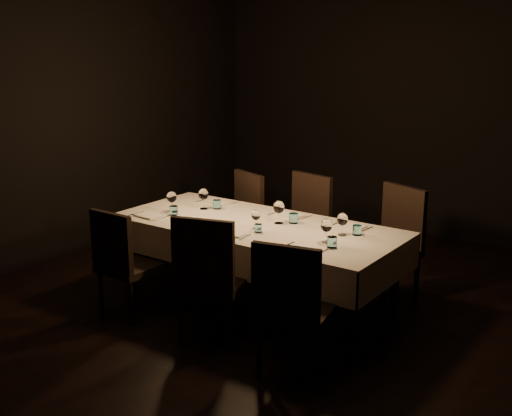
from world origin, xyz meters
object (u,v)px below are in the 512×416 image
Objects in this scene: chair_near_left at (123,259)px; chair_far_left at (239,216)px; chair_far_center at (302,223)px; chair_near_center at (210,274)px; chair_far_right at (392,239)px; chair_near_right at (292,304)px; dining_table at (256,232)px.

chair_near_left is 0.96× the size of chair_far_left.
chair_near_center is at bearing -72.54° from chair_far_center.
chair_far_right reaches higher than chair_far_center.
chair_far_left is at bearing -55.95° from chair_near_right.
chair_near_right is (0.92, -0.86, -0.14)m from dining_table.
chair_near_right is at bearing 179.82° from chair_near_left.
dining_table is at bearing -115.14° from chair_far_right.
chair_far_right is (0.89, 0.86, -0.12)m from dining_table.
chair_far_left is 1.63m from chair_far_right.
chair_near_right is 1.73m from chair_far_right.
chair_far_right is at bearing -131.88° from chair_near_center.
chair_near_right reaches higher than chair_far_left.
dining_table is at bearing -25.54° from chair_far_left.
chair_far_left is (0.03, 1.58, 0.02)m from chair_near_left.
dining_table is at bearing -74.85° from chair_far_center.
chair_near_right is at bearing -43.29° from dining_table.
chair_near_right is at bearing -24.53° from chair_far_left.
chair_far_right reaches higher than chair_near_center.
chair_far_center is at bearing -72.38° from chair_near_right.
chair_near_right is 0.97× the size of chair_far_right.
chair_near_center is 1.04× the size of chair_far_left.
chair_near_center is 1.00× the size of chair_far_center.
chair_far_center reaches higher than chair_near_center.
dining_table is at bearing -55.11° from chair_near_right.
chair_far_left is at bearing -76.98° from chair_near_center.
chair_far_left is (-1.66, 1.61, -0.01)m from chair_near_right.
chair_far_center is (-0.06, 0.86, -0.13)m from dining_table.
chair_near_left is at bearing -12.96° from chair_near_right.
chair_near_center is at bearing -81.44° from dining_table.
chair_near_center is 0.99× the size of chair_far_right.
chair_far_right is (1.63, 0.12, 0.02)m from chair_far_left.
chair_far_center is 0.99× the size of chair_far_right.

